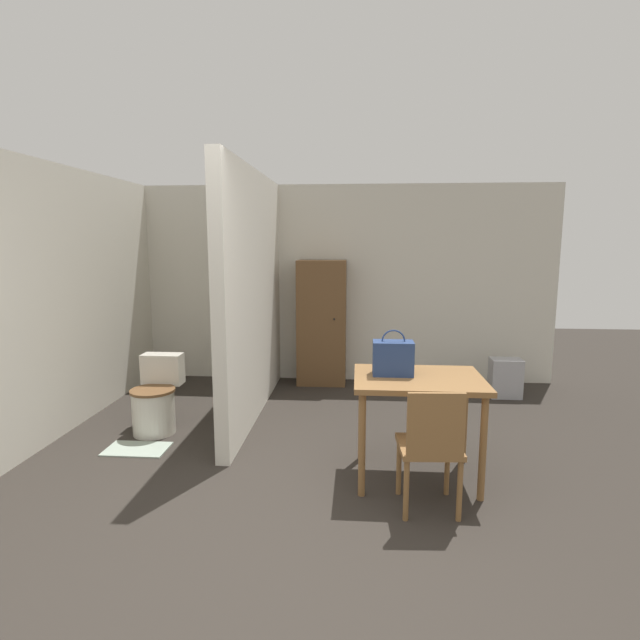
# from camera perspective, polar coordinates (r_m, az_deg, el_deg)

# --- Properties ---
(ground_plane) EXTENTS (16.00, 16.00, 0.00)m
(ground_plane) POSITION_cam_1_polar(r_m,az_deg,el_deg) (3.15, -3.68, -25.76)
(ground_plane) COLOR #2D2823
(wall_back) EXTENTS (5.71, 0.12, 2.50)m
(wall_back) POSITION_cam_1_polar(r_m,az_deg,el_deg) (6.47, 0.97, 4.14)
(wall_back) COLOR beige
(wall_back) RESTS_ON ground_plane
(wall_left) EXTENTS (0.12, 4.81, 2.50)m
(wall_left) POSITION_cam_1_polar(r_m,az_deg,el_deg) (5.30, -27.55, 2.05)
(wall_left) COLOR beige
(wall_left) RESTS_ON ground_plane
(partition_wall) EXTENTS (0.12, 2.65, 2.50)m
(partition_wall) POSITION_cam_1_polar(r_m,az_deg,el_deg) (5.19, -7.63, 2.87)
(partition_wall) COLOR beige
(partition_wall) RESTS_ON ground_plane
(dining_table) EXTENTS (0.95, 0.73, 0.80)m
(dining_table) POSITION_cam_1_polar(r_m,az_deg,el_deg) (3.84, 11.15, -7.90)
(dining_table) COLOR brown
(dining_table) RESTS_ON ground_plane
(wooden_chair) EXTENTS (0.43, 0.43, 0.87)m
(wooden_chair) POSITION_cam_1_polar(r_m,az_deg,el_deg) (3.45, 12.58, -13.73)
(wooden_chair) COLOR brown
(wooden_chair) RESTS_ON ground_plane
(toilet) EXTENTS (0.41, 0.56, 0.71)m
(toilet) POSITION_cam_1_polar(r_m,az_deg,el_deg) (5.05, -18.25, -8.73)
(toilet) COLOR silver
(toilet) RESTS_ON ground_plane
(handbag) EXTENTS (0.30, 0.17, 0.35)m
(handbag) POSITION_cam_1_polar(r_m,az_deg,el_deg) (3.80, 8.34, -4.28)
(handbag) COLOR navy
(handbag) RESTS_ON dining_table
(wooden_cabinet) EXTENTS (0.61, 0.39, 1.57)m
(wooden_cabinet) POSITION_cam_1_polar(r_m,az_deg,el_deg) (6.27, 0.20, -0.32)
(wooden_cabinet) COLOR brown
(wooden_cabinet) RESTS_ON ground_plane
(bath_mat) EXTENTS (0.53, 0.32, 0.01)m
(bath_mat) POSITION_cam_1_polar(r_m,az_deg,el_deg) (4.76, -20.19, -13.67)
(bath_mat) COLOR #99A899
(bath_mat) RESTS_ON ground_plane
(space_heater) EXTENTS (0.35, 0.23, 0.45)m
(space_heater) POSITION_cam_1_polar(r_m,az_deg,el_deg) (6.21, 20.42, -6.23)
(space_heater) COLOR #9E9EA3
(space_heater) RESTS_ON ground_plane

